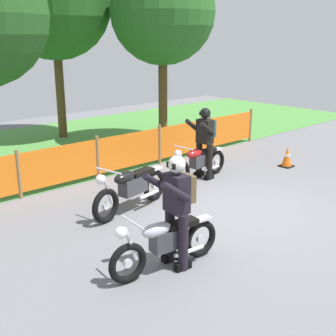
{
  "coord_description": "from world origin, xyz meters",
  "views": [
    {
      "loc": [
        -6.48,
        -5.09,
        3.29
      ],
      "look_at": [
        -1.14,
        0.77,
        0.9
      ],
      "focal_mm": 47.16,
      "sensor_mm": 36.0,
      "label": 1
    }
  ],
  "objects_px": {
    "motorcycle_trailing": "(199,162)",
    "traffic_cone": "(287,157)",
    "motorcycle_third": "(165,242)",
    "rider_third": "(177,205)",
    "motorcycle_lead": "(131,188)",
    "rider_trailing": "(205,139)"
  },
  "relations": [
    {
      "from": "motorcycle_third",
      "to": "traffic_cone",
      "type": "relative_size",
      "value": 3.56
    },
    {
      "from": "motorcycle_lead",
      "to": "traffic_cone",
      "type": "bearing_deg",
      "value": 165.11
    },
    {
      "from": "motorcycle_trailing",
      "to": "motorcycle_third",
      "type": "distance_m",
      "value": 4.24
    },
    {
      "from": "motorcycle_lead",
      "to": "traffic_cone",
      "type": "distance_m",
      "value": 4.87
    },
    {
      "from": "motorcycle_trailing",
      "to": "rider_third",
      "type": "distance_m",
      "value": 4.13
    },
    {
      "from": "motorcycle_lead",
      "to": "rider_trailing",
      "type": "relative_size",
      "value": 1.22
    },
    {
      "from": "motorcycle_lead",
      "to": "traffic_cone",
      "type": "relative_size",
      "value": 3.88
    },
    {
      "from": "motorcycle_trailing",
      "to": "rider_trailing",
      "type": "bearing_deg",
      "value": -179.49
    },
    {
      "from": "motorcycle_lead",
      "to": "motorcycle_third",
      "type": "height_order",
      "value": "motorcycle_lead"
    },
    {
      "from": "motorcycle_trailing",
      "to": "traffic_cone",
      "type": "bearing_deg",
      "value": 158.61
    },
    {
      "from": "motorcycle_lead",
      "to": "motorcycle_third",
      "type": "relative_size",
      "value": 1.09
    },
    {
      "from": "rider_trailing",
      "to": "traffic_cone",
      "type": "bearing_deg",
      "value": 156.78
    },
    {
      "from": "motorcycle_third",
      "to": "rider_third",
      "type": "distance_m",
      "value": 0.56
    },
    {
      "from": "motorcycle_trailing",
      "to": "traffic_cone",
      "type": "height_order",
      "value": "motorcycle_trailing"
    },
    {
      "from": "motorcycle_lead",
      "to": "traffic_cone",
      "type": "height_order",
      "value": "motorcycle_lead"
    },
    {
      "from": "rider_third",
      "to": "traffic_cone",
      "type": "relative_size",
      "value": 3.19
    },
    {
      "from": "traffic_cone",
      "to": "motorcycle_lead",
      "type": "bearing_deg",
      "value": 176.19
    },
    {
      "from": "rider_third",
      "to": "motorcycle_trailing",
      "type": "bearing_deg",
      "value": -134.33
    },
    {
      "from": "motorcycle_trailing",
      "to": "rider_trailing",
      "type": "height_order",
      "value": "rider_trailing"
    },
    {
      "from": "motorcycle_trailing",
      "to": "motorcycle_third",
      "type": "relative_size",
      "value": 1.0
    },
    {
      "from": "motorcycle_third",
      "to": "rider_trailing",
      "type": "relative_size",
      "value": 1.12
    },
    {
      "from": "motorcycle_trailing",
      "to": "rider_third",
      "type": "bearing_deg",
      "value": 35.68
    }
  ]
}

